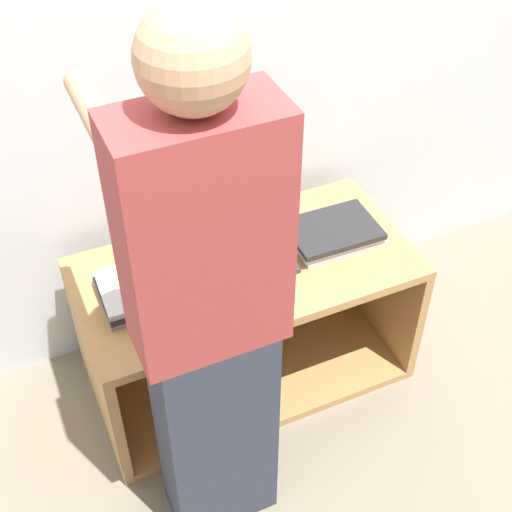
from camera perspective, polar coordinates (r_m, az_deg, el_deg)
name	(u,v)px	position (r m, az deg, el deg)	size (l,w,h in m)	color
ground_plane	(279,427)	(2.79, 1.85, -13.55)	(12.00, 12.00, 0.00)	#756B5B
wall_back	(195,55)	(2.49, -4.91, 15.70)	(8.00, 0.05, 2.40)	silver
cart	(240,310)	(2.77, -1.30, -4.37)	(1.21, 0.61, 0.59)	#A87A47
laptop_open	(240,246)	(2.53, -1.32, 0.80)	(0.32, 0.31, 0.24)	#333338
laptop_stack_left	(149,288)	(2.42, -8.58, -2.53)	(0.33, 0.24, 0.07)	gray
laptop_stack_right	(333,232)	(2.63, 6.18, 1.88)	(0.34, 0.25, 0.07)	#B7B7BC
person	(208,322)	(1.90, -3.84, -5.26)	(0.40, 0.54, 1.78)	#2D3342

